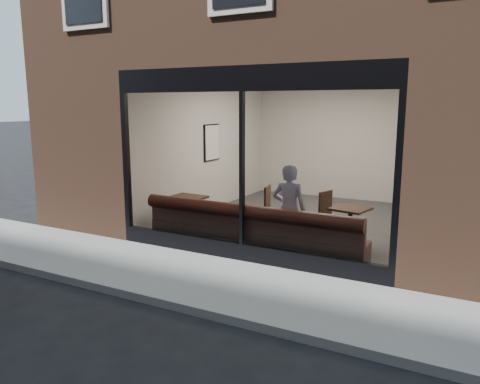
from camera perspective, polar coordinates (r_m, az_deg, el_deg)
The scene contains 21 objects.
ground at distance 6.37m, azimuth -8.65°, elevation -13.56°, with size 120.00×120.00×0.00m, color black.
sidewalk_near at distance 7.13m, azimuth -3.77°, elevation -10.71°, with size 40.00×2.00×0.01m, color gray.
kerb_near at distance 6.31m, azimuth -8.95°, elevation -13.22°, with size 40.00×0.10×0.12m, color gray.
host_building_pier_left at distance 14.61m, azimuth -1.86°, elevation 6.75°, with size 2.50×12.00×3.20m, color brown.
host_building_backfill at distance 16.05m, azimuth 15.47°, elevation 6.73°, with size 5.00×6.00×3.20m, color brown.
cafe_floor at distance 10.57m, azimuth 7.75°, elevation -3.56°, with size 6.00×6.00×0.00m, color #2D2D30.
cafe_ceiling at distance 10.27m, azimuth 8.21°, elevation 13.86°, with size 6.00×6.00×0.00m, color white.
cafe_wall_back at distance 13.14m, azimuth 12.52°, elevation 6.06°, with size 5.00×5.00×0.00m, color silver.
cafe_wall_left at distance 11.40m, azimuth -3.91°, elevation 5.61°, with size 6.00×6.00×0.00m, color silver.
cafe_wall_right at distance 9.73m, azimuth 21.89°, elevation 4.00°, with size 6.00×6.00×0.00m, color silver.
storefront_kick at distance 7.94m, azimuth 0.24°, elevation -7.32°, with size 5.00×0.10×0.30m, color black.
storefront_header at distance 7.56m, azimuth 0.26°, elevation 13.69°, with size 5.00×0.10×0.40m, color black.
storefront_mullion at distance 7.62m, azimuth 0.25°, elevation 2.74°, with size 0.06×0.10×2.50m, color black.
storefront_glass at distance 7.60m, azimuth 0.15°, elevation 2.71°, with size 4.80×4.80×0.00m, color white.
banquette at distance 8.26m, azimuth 1.55°, elevation -6.06°, with size 4.00×0.55×0.45m, color #381514.
person at distance 8.07m, azimuth 5.98°, elevation -2.22°, with size 0.59×0.39×1.62m, color #A6B4E2.
cafe_table_left at distance 9.48m, azimuth -6.65°, elevation -0.72°, with size 0.70×0.70×0.04m, color black.
cafe_table_right at distance 8.69m, azimuth 13.34°, elevation -2.00°, with size 0.61×0.61×0.04m, color black.
cafe_chair_left at distance 9.80m, azimuth 2.25°, elevation -3.27°, with size 0.43×0.43×0.04m, color black.
cafe_chair_right at distance 9.43m, azimuth 9.34°, elevation -3.98°, with size 0.40×0.40×0.04m, color black.
wall_poster at distance 11.48m, azimuth -3.40°, elevation 6.05°, with size 0.02×0.62×0.83m, color white.
Camera 1 is at (3.53, -4.63, 2.61)m, focal length 35.00 mm.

